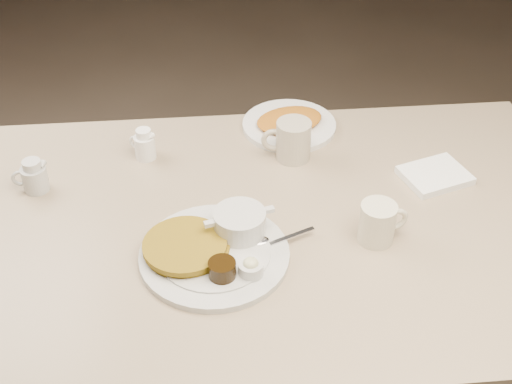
{
  "coord_description": "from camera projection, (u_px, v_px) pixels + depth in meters",
  "views": [
    {
      "loc": [
        -0.1,
        -1.12,
        1.73
      ],
      "look_at": [
        0.0,
        0.02,
        0.82
      ],
      "focal_mm": 47.75,
      "sensor_mm": 36.0,
      "label": 1
    }
  ],
  "objects": [
    {
      "name": "creamer_right",
      "position": [
        145.0,
        145.0,
        1.66
      ],
      "size": [
        0.07,
        0.06,
        0.08
      ],
      "color": "white",
      "rests_on": "diner_table"
    },
    {
      "name": "napkin",
      "position": [
        435.0,
        175.0,
        1.61
      ],
      "size": [
        0.18,
        0.16,
        0.02
      ],
      "color": "white",
      "rests_on": "diner_table"
    },
    {
      "name": "coffee_mug_far",
      "position": [
        292.0,
        140.0,
        1.65
      ],
      "size": [
        0.13,
        0.1,
        0.1
      ],
      "color": "#B7AF9A",
      "rests_on": "diner_table"
    },
    {
      "name": "hash_plate",
      "position": [
        289.0,
        124.0,
        1.78
      ],
      "size": [
        0.31,
        0.31,
        0.04
      ],
      "color": "silver",
      "rests_on": "diner_table"
    },
    {
      "name": "main_plate",
      "position": [
        216.0,
        246.0,
        1.4
      ],
      "size": [
        0.41,
        0.38,
        0.07
      ],
      "color": "beige",
      "rests_on": "diner_table"
    },
    {
      "name": "diner_table",
      "position": [
        257.0,
        277.0,
        1.6
      ],
      "size": [
        1.5,
        0.9,
        0.75
      ],
      "color": "tan",
      "rests_on": "ground"
    },
    {
      "name": "creamer_left",
      "position": [
        34.0,
        177.0,
        1.56
      ],
      "size": [
        0.09,
        0.07,
        0.08
      ],
      "color": "beige",
      "rests_on": "diner_table"
    },
    {
      "name": "coffee_mug_near",
      "position": [
        378.0,
        222.0,
        1.42
      ],
      "size": [
        0.11,
        0.09,
        0.09
      ],
      "color": "beige",
      "rests_on": "diner_table"
    }
  ]
}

